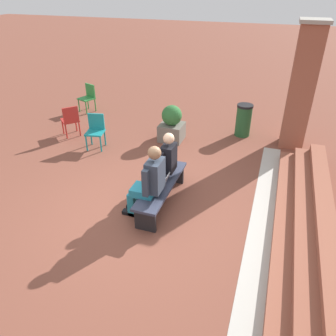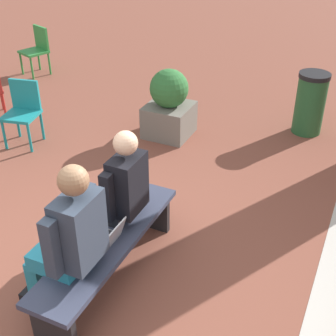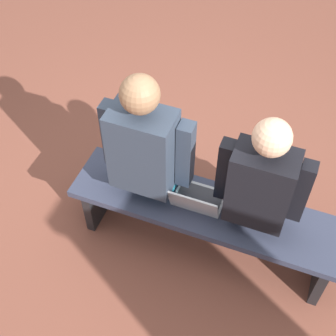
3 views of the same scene
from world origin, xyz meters
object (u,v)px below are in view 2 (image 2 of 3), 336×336
at_px(plastic_chair_foreground, 37,48).
at_px(litter_bin, 310,103).
at_px(laptop, 105,239).
at_px(planter, 169,105).
at_px(person_adult, 69,238).
at_px(person_student, 118,193).
at_px(bench, 109,247).
at_px(plastic_chair_mid_courtyard, 23,109).

height_order(plastic_chair_foreground, litter_bin, litter_bin).
bearing_deg(laptop, planter, -165.58).
relative_size(person_adult, planter, 1.49).
distance_m(person_student, litter_bin, 3.52).
bearing_deg(litter_bin, planter, -62.48).
distance_m(person_adult, planter, 3.23).
bearing_deg(person_student, planter, -165.24).
xyz_separation_m(person_student, person_adult, (0.71, -0.00, 0.03)).
relative_size(bench, litter_bin, 2.09).
relative_size(bench, plastic_chair_foreground, 2.14).
xyz_separation_m(bench, person_student, (-0.30, -0.07, 0.36)).
height_order(bench, person_student, person_student).
bearing_deg(person_adult, plastic_chair_foreground, -138.83).
xyz_separation_m(person_adult, plastic_chair_foreground, (-4.37, -3.82, -0.26)).
relative_size(person_student, laptop, 4.15).
xyz_separation_m(person_adult, plastic_chair_mid_courtyard, (-2.16, -2.29, -0.26)).
height_order(plastic_chair_mid_courtyard, litter_bin, litter_bin).
height_order(plastic_chair_mid_courtyard, plastic_chair_foreground, same).
distance_m(bench, person_adult, 0.57).
bearing_deg(bench, litter_bin, 164.55).
relative_size(plastic_chair_foreground, litter_bin, 0.98).
bearing_deg(planter, plastic_chair_foreground, -110.92).
relative_size(person_student, litter_bin, 1.54).
relative_size(bench, planter, 1.91).
bearing_deg(plastic_chair_mid_courtyard, litter_bin, 119.38).
height_order(bench, plastic_chair_foreground, plastic_chair_foreground).
bearing_deg(plastic_chair_foreground, person_student, 46.29).
relative_size(person_student, planter, 1.41).
bearing_deg(litter_bin, plastic_chair_foreground, -93.78).
height_order(person_student, person_adult, person_adult).
xyz_separation_m(bench, person_adult, (0.41, -0.07, 0.39)).
relative_size(plastic_chair_foreground, planter, 0.89).
bearing_deg(bench, person_student, -167.54).
distance_m(planter, litter_bin, 1.93).
distance_m(bench, planter, 2.84).
bearing_deg(person_student, laptop, 12.09).
xyz_separation_m(laptop, plastic_chair_foreground, (-4.03, -3.91, -0.02)).
distance_m(bench, person_student, 0.47).
height_order(person_student, litter_bin, person_student).
height_order(person_adult, planter, person_adult).
xyz_separation_m(plastic_chair_foreground, planter, (1.22, 3.18, -0.04)).
bearing_deg(plastic_chair_mid_courtyard, bench, 53.50).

